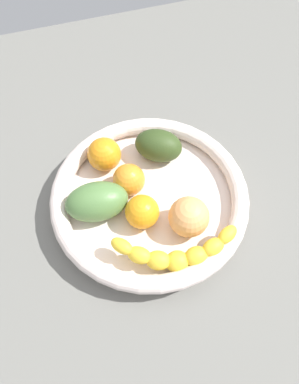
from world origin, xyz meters
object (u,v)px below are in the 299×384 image
fruit_bowl (150,199)px  mango_green (97,202)px  peach_blush (189,217)px  banana_draped_left (177,254)px  orange_front (129,180)px  orange_mid_right (104,154)px  orange_mid_left (142,212)px  avocado_dark (158,146)px

fruit_bowl → mango_green: (9.63, -0.61, 2.88)cm
peach_blush → mango_green: bearing=-27.9°
banana_draped_left → peach_blush: 6.92cm
orange_front → orange_mid_right: 7.47cm
orange_mid_left → orange_front: bearing=-86.4°
banana_draped_left → mango_green: mango_green is taller
fruit_bowl → peach_blush: size_ratio=5.09×
peach_blush → avocado_dark: 16.66cm
fruit_bowl → orange_mid_right: bearing=-60.5°
orange_front → mango_green: 7.41cm
banana_draped_left → peach_blush: peach_blush is taller
fruit_bowl → mango_green: size_ratio=3.25×
peach_blush → orange_mid_left: bearing=-25.8°
orange_mid_left → mango_green: bearing=-30.1°
orange_front → orange_mid_left: same height
orange_front → banana_draped_left: bearing=103.0°
fruit_bowl → avocado_dark: avocado_dark is taller
banana_draped_left → orange_mid_left: (3.30, -9.08, 0.36)cm
avocado_dark → mango_green: (14.36, 8.91, 0.29)cm
banana_draped_left → orange_mid_right: orange_mid_right is taller
fruit_bowl → orange_mid_left: 5.00cm
mango_green → avocado_dark: bearing=-148.2°
orange_mid_right → mango_green: (3.71, 9.85, 0.13)cm
banana_draped_left → mango_green: bearing=-51.6°
orange_mid_right → orange_front: bearing=114.0°
orange_mid_left → banana_draped_left: bearing=110.0°
orange_mid_left → avocado_dark: avocado_dark is taller
peach_blush → mango_green: peach_blush is taller
orange_mid_right → avocado_dark: orange_mid_right is taller
banana_draped_left → peach_blush: (-4.09, -5.50, 0.90)cm
mango_green → banana_draped_left: bearing=128.4°
peach_blush → mango_green: (14.60, -7.74, -0.20)cm
fruit_bowl → mango_green: mango_green is taller
orange_front → orange_mid_left: (-0.45, 7.20, 0.05)cm
fruit_bowl → banana_draped_left: 12.85cm
orange_mid_right → fruit_bowl: bearing=119.5°
peach_blush → avocado_dark: size_ratio=0.77×
mango_green → orange_mid_right: bearing=-110.6°
banana_draped_left → avocado_dark: (-3.85, -22.16, 0.41)cm
banana_draped_left → orange_mid_right: (6.80, -23.10, 0.57)cm
fruit_bowl → orange_front: 5.27cm
banana_draped_left → orange_front: size_ratio=3.68×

